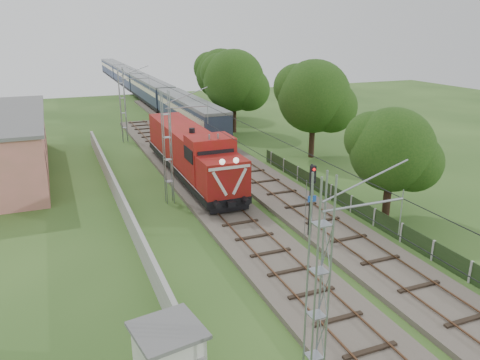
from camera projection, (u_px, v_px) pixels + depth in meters
name	position (u px, v px, depth m)	size (l,w,h in m)	color
ground	(283.00, 271.00, 24.25)	(140.00, 140.00, 0.00)	#2A491B
track_main	(234.00, 219.00, 30.35)	(4.20, 70.00, 0.45)	#6B6054
track_side	(233.00, 160.00, 43.58)	(4.20, 80.00, 0.45)	#6B6054
catenary	(168.00, 148.00, 32.49)	(3.31, 70.00, 8.00)	gray
boundary_wall	(120.00, 199.00, 32.25)	(0.25, 40.00, 1.50)	#9E9E99
fence	(375.00, 217.00, 29.56)	(0.12, 32.00, 1.20)	black
locomotive	(191.00, 152.00, 38.11)	(3.17, 18.10, 4.60)	black
coach_rake	(138.00, 82.00, 84.48)	(2.92, 87.25, 3.38)	black
signal_post	(312.00, 189.00, 26.81)	(0.51, 0.40, 4.66)	black
relay_hut	(169.00, 357.00, 16.22)	(2.60, 2.60, 2.33)	silver
tree_a	(393.00, 151.00, 29.71)	(5.66, 5.39, 7.33)	#311D14
tree_b	(315.00, 97.00, 43.68)	(7.15, 6.81, 9.27)	#311D14
tree_c	(235.00, 81.00, 54.25)	(7.46, 7.11, 9.68)	#311D14
tree_d	(222.00, 75.00, 63.55)	(7.17, 6.83, 9.29)	#311D14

